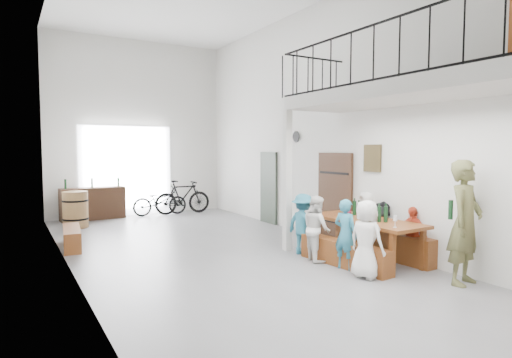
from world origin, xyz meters
TOP-DOWN VIEW (x-y plane):
  - floor at (0.00, 0.00)m, footprint 12.00×12.00m
  - room_walls at (0.00, 0.00)m, footprint 12.00×12.00m
  - gateway_portal at (-0.40, 5.94)m, footprint 2.80×0.08m
  - right_wall_decor at (2.70, -1.87)m, footprint 0.07×8.28m
  - balcony at (1.98, -3.13)m, footprint 1.52×5.62m
  - tasting_table at (2.06, -1.89)m, footprint 0.98×2.27m
  - bench_inner at (1.48, -1.97)m, footprint 0.48×1.94m
  - bench_wall at (2.57, -1.83)m, footprint 0.39×2.26m
  - tableware at (2.00, -1.98)m, footprint 0.55×1.41m
  - side_bench at (-2.50, 2.05)m, footprint 0.48×1.52m
  - oak_barrel at (-2.10, 4.49)m, footprint 0.66×0.66m
  - serving_counter at (-1.46, 5.65)m, footprint 1.83×0.64m
  - counter_bottles at (-1.46, 5.64)m, footprint 1.56×0.21m
  - guest_left_a at (1.31, -2.68)m, footprint 0.50×0.68m
  - guest_left_b at (1.38, -2.12)m, footprint 0.39×0.50m
  - guest_left_c at (1.31, -1.41)m, footprint 0.61×0.70m
  - guest_left_d at (1.37, -0.91)m, footprint 0.55×0.83m
  - guest_right_a at (2.64, -2.48)m, footprint 0.27×0.62m
  - guest_right_b at (2.60, -1.80)m, footprint 0.42×1.02m
  - guest_right_c at (2.70, -1.27)m, footprint 0.57×0.69m
  - host_standing at (2.40, -3.66)m, footprint 0.79×0.61m
  - potted_plant at (2.45, 0.50)m, footprint 0.42×0.39m
  - bicycle_near at (0.50, 5.44)m, footprint 1.72×0.64m
  - bicycle_far at (1.23, 5.35)m, footprint 1.83×0.59m

SIDE VIEW (x-z plane):
  - floor at x=0.00m, z-range 0.00..0.00m
  - potted_plant at x=2.45m, z-range 0.00..0.38m
  - side_bench at x=-2.50m, z-range 0.00..0.42m
  - bench_inner at x=1.48m, z-range 0.00..0.44m
  - bench_wall at x=2.57m, z-range 0.00..0.52m
  - bicycle_near at x=0.50m, z-range 0.00..0.89m
  - serving_counter at x=-1.46m, z-range 0.00..0.95m
  - oak_barrel at x=-2.10m, z-range 0.00..0.97m
  - guest_right_a at x=2.64m, z-range 0.00..1.05m
  - guest_right_b at x=2.60m, z-range 0.00..1.07m
  - bicycle_far at x=1.23m, z-range 0.00..1.09m
  - guest_left_d at x=1.37m, z-range 0.00..1.21m
  - guest_right_c at x=2.70m, z-range 0.00..1.21m
  - guest_left_c at x=1.31m, z-range 0.00..1.22m
  - guest_left_b at x=1.38m, z-range 0.00..1.23m
  - guest_left_a at x=1.31m, z-range 0.00..1.27m
  - tasting_table at x=2.06m, z-range 0.31..1.10m
  - tableware at x=2.00m, z-range 0.76..1.11m
  - host_standing at x=2.40m, z-range 0.00..1.92m
  - counter_bottles at x=-1.46m, z-range 0.95..1.23m
  - gateway_portal at x=-0.40m, z-range 0.00..2.80m
  - right_wall_decor at x=2.70m, z-range -0.80..4.28m
  - balcony at x=1.98m, z-range 0.97..4.96m
  - room_walls at x=0.00m, z-range -2.45..9.55m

